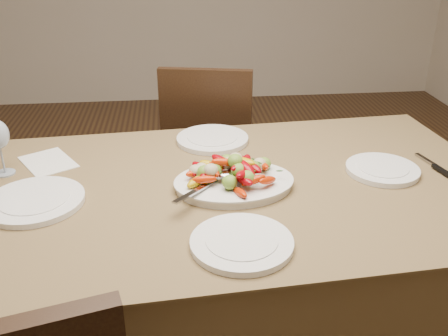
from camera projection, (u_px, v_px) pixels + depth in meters
floor at (192, 317)px, 2.14m from camera, size 6.00×6.00×0.00m
dining_table at (224, 279)px, 1.78m from camera, size 1.91×1.17×0.76m
chair_far at (211, 151)px, 2.56m from camera, size 0.50×0.50×0.95m
serving_platter at (234, 185)px, 1.59m from camera, size 0.39×0.30×0.02m
roasted_vegetables at (234, 169)px, 1.57m from camera, size 0.32×0.23×0.09m
serving_spoon at (216, 181)px, 1.53m from camera, size 0.26×0.22×0.03m
plate_left at (35, 201)px, 1.50m from camera, size 0.30×0.30×0.02m
plate_right at (382, 170)px, 1.70m from camera, size 0.25×0.25×0.02m
plate_far at (212, 139)px, 1.94m from camera, size 0.28×0.28×0.02m
plate_near at (242, 243)px, 1.31m from camera, size 0.27×0.27×0.02m
wine_glass at (0, 146)px, 1.64m from camera, size 0.08×0.08×0.20m
menu_card at (48, 162)px, 1.77m from camera, size 0.24×0.26×0.00m
table_knife at (435, 166)px, 1.73m from camera, size 0.06×0.20×0.01m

